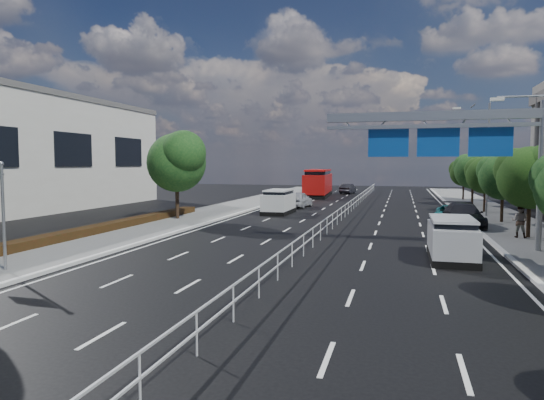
% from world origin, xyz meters
% --- Properties ---
extents(ground, '(160.00, 160.00, 0.00)m').
position_xyz_m(ground, '(0.00, 0.00, 0.00)').
color(ground, black).
rests_on(ground, ground).
extents(kerb_near, '(0.25, 140.00, 0.15)m').
position_xyz_m(kerb_near, '(-9.00, 0.00, 0.07)').
color(kerb_near, silver).
rests_on(kerb_near, ground).
extents(median_fence, '(0.05, 85.00, 1.02)m').
position_xyz_m(median_fence, '(0.00, 22.50, 0.53)').
color(median_fence, silver).
rests_on(median_fence, ground).
extents(hedge_near, '(1.00, 36.00, 0.44)m').
position_xyz_m(hedge_near, '(-13.30, 5.00, 0.36)').
color(hedge_near, black).
rests_on(hedge_near, sidewalk_near).
extents(overhead_gantry, '(10.24, 0.38, 7.45)m').
position_xyz_m(overhead_gantry, '(6.74, 10.05, 5.61)').
color(overhead_gantry, gray).
rests_on(overhead_gantry, ground).
extents(streetlight_far, '(2.78, 2.40, 9.00)m').
position_xyz_m(streetlight_far, '(10.50, 26.00, 5.21)').
color(streetlight_far, gray).
rests_on(streetlight_far, ground).
extents(near_tree_back, '(4.84, 4.51, 6.69)m').
position_xyz_m(near_tree_back, '(-11.94, 17.97, 4.61)').
color(near_tree_back, black).
rests_on(near_tree_back, ground).
extents(far_tree_d, '(3.85, 3.59, 5.34)m').
position_xyz_m(far_tree_d, '(11.25, 14.48, 3.69)').
color(far_tree_d, black).
rests_on(far_tree_d, ground).
extents(far_tree_e, '(3.63, 3.38, 5.13)m').
position_xyz_m(far_tree_e, '(11.25, 21.98, 3.56)').
color(far_tree_e, black).
rests_on(far_tree_e, ground).
extents(far_tree_f, '(3.52, 3.28, 5.02)m').
position_xyz_m(far_tree_f, '(11.24, 29.48, 3.49)').
color(far_tree_f, black).
rests_on(far_tree_f, ground).
extents(far_tree_g, '(3.96, 3.69, 5.45)m').
position_xyz_m(far_tree_g, '(11.25, 36.98, 3.75)').
color(far_tree_g, black).
rests_on(far_tree_g, ground).
extents(far_tree_h, '(3.41, 3.18, 4.91)m').
position_xyz_m(far_tree_h, '(11.24, 44.48, 3.42)').
color(far_tree_h, black).
rests_on(far_tree_h, ground).
extents(white_minivan, '(2.07, 4.75, 2.06)m').
position_xyz_m(white_minivan, '(-5.84, 24.80, 1.01)').
color(white_minivan, black).
rests_on(white_minivan, ground).
extents(red_bus, '(3.55, 11.92, 3.52)m').
position_xyz_m(red_bus, '(-6.27, 47.56, 1.83)').
color(red_bus, black).
rests_on(red_bus, ground).
extents(near_car_silver, '(2.23, 4.71, 1.55)m').
position_xyz_m(near_car_silver, '(-5.41, 31.09, 0.78)').
color(near_car_silver, '#A5A6AC').
rests_on(near_car_silver, ground).
extents(near_car_dark, '(2.05, 4.45, 1.41)m').
position_xyz_m(near_car_dark, '(-3.14, 54.47, 0.71)').
color(near_car_dark, black).
rests_on(near_car_dark, ground).
extents(silver_minivan, '(1.91, 4.51, 1.87)m').
position_xyz_m(silver_minivan, '(6.50, 7.40, 0.92)').
color(silver_minivan, black).
rests_on(silver_minivan, ground).
extents(parked_car_teal, '(2.55, 4.65, 1.23)m').
position_xyz_m(parked_car_teal, '(7.71, 21.99, 0.62)').
color(parked_car_teal, '#197072').
rests_on(parked_car_teal, ground).
extents(parked_car_dark, '(2.50, 5.67, 1.62)m').
position_xyz_m(parked_car_dark, '(8.30, 19.00, 0.81)').
color(parked_car_dark, black).
rests_on(parked_car_dark, ground).
extents(pedestrian_b, '(1.10, 1.00, 1.84)m').
position_xyz_m(pedestrian_b, '(10.70, 14.24, 1.06)').
color(pedestrian_b, gray).
rests_on(pedestrian_b, sidewalk_far).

